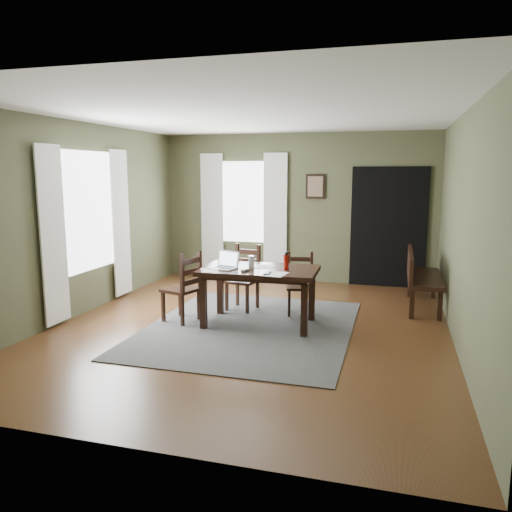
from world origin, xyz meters
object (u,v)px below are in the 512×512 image
(chair_end, at_px, (184,288))
(chair_back_left, at_px, (244,278))
(laptop, at_px, (226,264))
(water_bottle, at_px, (286,262))
(dining_table, at_px, (259,275))
(chair_back_right, at_px, (300,284))
(bench, at_px, (419,274))

(chair_end, distance_m, chair_back_left, 1.02)
(laptop, height_order, water_bottle, water_bottle)
(chair_back_left, bearing_deg, water_bottle, -31.51)
(dining_table, relative_size, chair_end, 1.60)
(chair_back_left, xyz_separation_m, chair_back_right, (0.85, -0.02, -0.04))
(chair_back_left, xyz_separation_m, water_bottle, (0.78, -0.69, 0.40))
(dining_table, xyz_separation_m, chair_end, (-1.01, -0.15, -0.20))
(chair_end, xyz_separation_m, bench, (3.07, 1.64, 0.03))
(laptop, bearing_deg, water_bottle, 26.51)
(chair_end, bearing_deg, water_bottle, 113.44)
(bench, xyz_separation_m, water_bottle, (-1.70, -1.49, 0.36))
(chair_back_left, height_order, chair_back_right, chair_back_left)
(chair_end, relative_size, laptop, 2.45)
(dining_table, bearing_deg, laptop, -166.60)
(dining_table, bearing_deg, bench, 34.01)
(chair_back_right, xyz_separation_m, laptop, (-0.84, -0.79, 0.39))
(dining_table, bearing_deg, chair_back_left, 119.68)
(dining_table, bearing_deg, chair_end, -173.56)
(dining_table, bearing_deg, water_bottle, -1.88)
(chair_back_left, height_order, bench, chair_back_left)
(dining_table, distance_m, chair_back_left, 0.84)
(chair_end, bearing_deg, chair_back_right, 137.09)
(dining_table, relative_size, bench, 1.02)
(chair_end, height_order, chair_back_left, chair_end)
(bench, height_order, water_bottle, water_bottle)
(chair_back_left, distance_m, chair_back_right, 0.85)
(chair_end, height_order, water_bottle, water_bottle)
(water_bottle, bearing_deg, bench, 41.23)
(chair_end, distance_m, water_bottle, 1.43)
(chair_back_left, distance_m, water_bottle, 1.12)
(chair_end, xyz_separation_m, chair_back_left, (0.58, 0.84, -0.01))
(chair_back_right, height_order, bench, chair_back_right)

